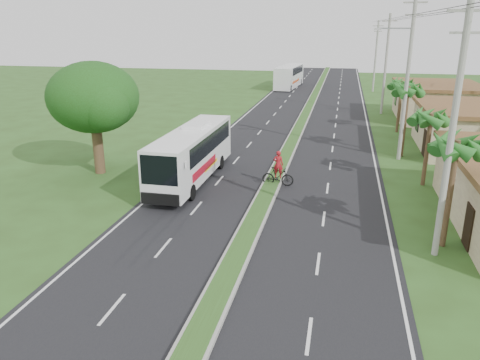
# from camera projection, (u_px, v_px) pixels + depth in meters

# --- Properties ---
(ground) EXTENTS (180.00, 180.00, 0.00)m
(ground) POSITION_uv_depth(u_px,v_px,m) (238.00, 256.00, 20.63)
(ground) COLOR #2B471A
(ground) RESTS_ON ground
(road_asphalt) EXTENTS (14.00, 160.00, 0.02)m
(road_asphalt) POSITION_uv_depth(u_px,v_px,m) (290.00, 147.00, 39.19)
(road_asphalt) COLOR black
(road_asphalt) RESTS_ON ground
(median_strip) EXTENTS (1.20, 160.00, 0.18)m
(median_strip) POSITION_uv_depth(u_px,v_px,m) (290.00, 146.00, 39.16)
(median_strip) COLOR gray
(median_strip) RESTS_ON ground
(lane_edge_left) EXTENTS (0.12, 160.00, 0.01)m
(lane_edge_left) POSITION_uv_depth(u_px,v_px,m) (213.00, 143.00, 40.55)
(lane_edge_left) COLOR silver
(lane_edge_left) RESTS_ON ground
(lane_edge_right) EXTENTS (0.12, 160.00, 0.01)m
(lane_edge_right) POSITION_uv_depth(u_px,v_px,m) (373.00, 151.00, 37.82)
(lane_edge_right) COLOR silver
(lane_edge_right) RESTS_ON ground
(shop_mid) EXTENTS (7.60, 10.60, 3.67)m
(shop_mid) POSITION_uv_depth(u_px,v_px,m) (467.00, 128.00, 37.61)
(shop_mid) COLOR tan
(shop_mid) RESTS_ON ground
(shop_far) EXTENTS (8.60, 11.60, 3.82)m
(shop_far) POSITION_uv_depth(u_px,v_px,m) (437.00, 101.00, 50.58)
(shop_far) COLOR tan
(shop_far) RESTS_ON ground
(palm_verge_a) EXTENTS (2.40, 2.40, 5.45)m
(palm_verge_a) POSITION_uv_depth(u_px,v_px,m) (457.00, 146.00, 20.10)
(palm_verge_a) COLOR #473321
(palm_verge_a) RESTS_ON ground
(palm_verge_b) EXTENTS (2.40, 2.40, 5.05)m
(palm_verge_b) POSITION_uv_depth(u_px,v_px,m) (431.00, 117.00, 28.49)
(palm_verge_b) COLOR #473321
(palm_verge_b) RESTS_ON ground
(palm_verge_c) EXTENTS (2.40, 2.40, 5.85)m
(palm_verge_c) POSITION_uv_depth(u_px,v_px,m) (408.00, 90.00, 34.87)
(palm_verge_c) COLOR #473321
(palm_verge_c) RESTS_ON ground
(palm_verge_d) EXTENTS (2.40, 2.40, 5.25)m
(palm_verge_d) POSITION_uv_depth(u_px,v_px,m) (402.00, 84.00, 43.29)
(palm_verge_d) COLOR #473321
(palm_verge_d) RESTS_ON ground
(shade_tree) EXTENTS (6.30, 6.00, 7.54)m
(shade_tree) POSITION_uv_depth(u_px,v_px,m) (92.00, 100.00, 30.82)
(shade_tree) COLOR #473321
(shade_tree) RESTS_ON ground
(utility_pole_a) EXTENTS (1.60, 0.28, 11.00)m
(utility_pole_a) POSITION_uv_depth(u_px,v_px,m) (453.00, 129.00, 18.98)
(utility_pole_a) COLOR gray
(utility_pole_a) RESTS_ON ground
(utility_pole_b) EXTENTS (3.20, 0.28, 12.00)m
(utility_pole_b) POSITION_uv_depth(u_px,v_px,m) (407.00, 76.00, 33.65)
(utility_pole_b) COLOR gray
(utility_pole_b) RESTS_ON ground
(utility_pole_c) EXTENTS (1.60, 0.28, 11.00)m
(utility_pole_c) POSITION_uv_depth(u_px,v_px,m) (386.00, 63.00, 52.38)
(utility_pole_c) COLOR gray
(utility_pole_c) RESTS_ON ground
(utility_pole_d) EXTENTS (1.60, 0.28, 10.50)m
(utility_pole_d) POSITION_uv_depth(u_px,v_px,m) (376.00, 55.00, 71.02)
(utility_pole_d) COLOR gray
(utility_pole_d) RESTS_ON ground
(coach_bus_main) EXTENTS (2.45, 11.18, 3.61)m
(coach_bus_main) POSITION_uv_depth(u_px,v_px,m) (192.00, 151.00, 30.13)
(coach_bus_main) COLOR white
(coach_bus_main) RESTS_ON ground
(coach_bus_far) EXTENTS (3.54, 12.24, 3.52)m
(coach_bus_far) POSITION_uv_depth(u_px,v_px,m) (289.00, 75.00, 76.71)
(coach_bus_far) COLOR white
(coach_bus_far) RESTS_ON ground
(motorcyclist) EXTENTS (2.01, 0.61, 2.29)m
(motorcyclist) POSITION_uv_depth(u_px,v_px,m) (278.00, 173.00, 29.47)
(motorcyclist) COLOR black
(motorcyclist) RESTS_ON ground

